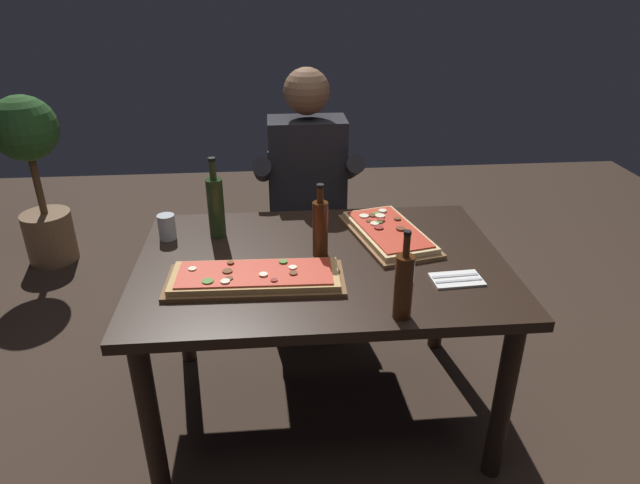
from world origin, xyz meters
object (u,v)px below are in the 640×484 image
pizza_rectangular_front (255,278)px  seated_diner (308,190)px  dining_table (321,281)px  diner_chair (307,226)px  oil_bottle_amber (404,285)px  vinegar_bottle_green (320,227)px  potted_plant_corner (34,168)px  tumbler_near_camera (167,228)px  wine_bottle_dark (216,206)px  pizza_rectangular_left (388,233)px

pizza_rectangular_front → seated_diner: seated_diner is taller
dining_table → diner_chair: diner_chair is taller
oil_bottle_amber → vinegar_bottle_green: oil_bottle_amber is taller
vinegar_bottle_green → potted_plant_corner: potted_plant_corner is taller
oil_bottle_amber → vinegar_bottle_green: bearing=116.4°
dining_table → diner_chair: bearing=90.2°
pizza_rectangular_front → tumbler_near_camera: size_ratio=6.07×
vinegar_bottle_green → potted_plant_corner: size_ratio=0.27×
oil_bottle_amber → diner_chair: oil_bottle_amber is taller
vinegar_bottle_green → seated_diner: 0.71m
tumbler_near_camera → pizza_rectangular_front: bearing=-46.9°
wine_bottle_dark → oil_bottle_amber: 0.91m
dining_table → diner_chair: (-0.00, 0.86, -0.16)m
wine_bottle_dark → tumbler_near_camera: 0.22m
tumbler_near_camera → diner_chair: 0.92m
pizza_rectangular_front → vinegar_bottle_green: (0.25, 0.19, 0.10)m
oil_bottle_amber → tumbler_near_camera: oil_bottle_amber is taller
seated_diner → vinegar_bottle_green: bearing=-89.7°
oil_bottle_amber → vinegar_bottle_green: (-0.22, 0.45, 0.00)m
pizza_rectangular_left → diner_chair: bearing=113.5°
pizza_rectangular_left → potted_plant_corner: potted_plant_corner is taller
wine_bottle_dark → oil_bottle_amber: size_ratio=1.12×
vinegar_bottle_green → pizza_rectangular_front: bearing=-142.3°
seated_diner → potted_plant_corner: 1.82m
dining_table → oil_bottle_amber: bearing=-61.4°
oil_bottle_amber → tumbler_near_camera: (-0.83, 0.64, -0.07)m
pizza_rectangular_front → wine_bottle_dark: (-0.16, 0.40, 0.11)m
oil_bottle_amber → potted_plant_corner: 2.70m
vinegar_bottle_green → seated_diner: bearing=90.3°
vinegar_bottle_green → wine_bottle_dark: bearing=153.1°
wine_bottle_dark → potted_plant_corner: bearing=133.7°
vinegar_bottle_green → seated_diner: seated_diner is taller
pizza_rectangular_left → dining_table: bearing=-149.6°
wine_bottle_dark → seated_diner: 0.65m
dining_table → tumbler_near_camera: 0.67m
pizza_rectangular_left → tumbler_near_camera: bearing=175.9°
wine_bottle_dark → potted_plant_corner: potted_plant_corner is taller
wine_bottle_dark → potted_plant_corner: size_ratio=0.31×
seated_diner → potted_plant_corner: bearing=154.0°
potted_plant_corner → dining_table: bearing=-43.1°
tumbler_near_camera → diner_chair: size_ratio=0.12×
diner_chair → seated_diner: size_ratio=0.65×
dining_table → pizza_rectangular_left: (0.29, 0.17, 0.12)m
tumbler_near_camera → potted_plant_corner: bearing=128.4°
dining_table → diner_chair: size_ratio=1.61×
pizza_rectangular_front → tumbler_near_camera: bearing=133.1°
oil_bottle_amber → tumbler_near_camera: bearing=142.3°
pizza_rectangular_front → dining_table: bearing=31.5°
wine_bottle_dark → seated_diner: bearing=50.4°
pizza_rectangular_front → seated_diner: (0.24, 0.89, -0.02)m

